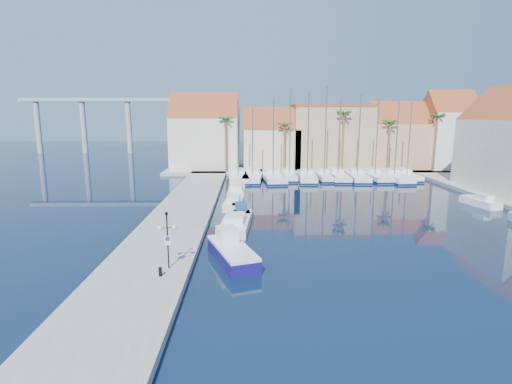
% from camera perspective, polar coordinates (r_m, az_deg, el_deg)
% --- Properties ---
extents(ground, '(260.00, 260.00, 0.00)m').
position_cam_1_polar(ground, '(28.32, 3.56, -10.05)').
color(ground, black).
rests_on(ground, ground).
extents(quay_west, '(6.00, 77.00, 0.50)m').
position_cam_1_polar(quay_west, '(41.60, -10.46, -2.97)').
color(quay_west, gray).
rests_on(quay_west, ground).
extents(shore_north, '(54.00, 16.00, 0.50)m').
position_cam_1_polar(shore_north, '(75.99, 8.15, 3.40)').
color(shore_north, gray).
rests_on(shore_north, ground).
extents(lamp_post, '(1.23, 0.52, 3.69)m').
position_cam_1_polar(lamp_post, '(25.83, -12.56, -5.55)').
color(lamp_post, black).
rests_on(lamp_post, quay_west).
extents(bollard, '(0.22, 0.22, 0.54)m').
position_cam_1_polar(bollard, '(25.41, -13.52, -11.02)').
color(bollard, black).
rests_on(bollard, quay_west).
extents(fishing_boat, '(3.97, 6.49, 2.15)m').
position_cam_1_polar(fishing_boat, '(28.47, -3.51, -8.41)').
color(fishing_boat, '#16105D').
rests_on(fishing_boat, ground).
extents(motorboat_west_0, '(3.00, 7.64, 1.40)m').
position_cam_1_polar(motorboat_west_0, '(36.45, -2.87, -4.37)').
color(motorboat_west_0, white).
rests_on(motorboat_west_0, ground).
extents(motorboat_west_1, '(2.04, 5.13, 1.40)m').
position_cam_1_polar(motorboat_west_1, '(40.80, -2.20, -2.69)').
color(motorboat_west_1, white).
rests_on(motorboat_west_1, ground).
extents(motorboat_west_2, '(2.33, 6.09, 1.40)m').
position_cam_1_polar(motorboat_west_2, '(44.69, -3.16, -1.49)').
color(motorboat_west_2, white).
rests_on(motorboat_west_2, ground).
extents(motorboat_west_3, '(2.12, 6.47, 1.40)m').
position_cam_1_polar(motorboat_west_3, '(51.13, -2.83, 0.11)').
color(motorboat_west_3, white).
rests_on(motorboat_west_3, ground).
extents(motorboat_east_1, '(2.48, 5.08, 1.40)m').
position_cam_1_polar(motorboat_east_1, '(51.72, 29.42, -1.19)').
color(motorboat_east_1, white).
rests_on(motorboat_east_1, ground).
extents(sailboat_0, '(3.74, 11.55, 12.38)m').
position_cam_1_polar(sailboat_0, '(63.23, -2.59, 2.26)').
color(sailboat_0, white).
rests_on(sailboat_0, ground).
extents(sailboat_1, '(3.67, 11.01, 11.24)m').
position_cam_1_polar(sailboat_1, '(63.23, -0.44, 2.27)').
color(sailboat_1, white).
rests_on(sailboat_1, ground).
extents(sailboat_2, '(3.93, 11.72, 12.56)m').
position_cam_1_polar(sailboat_2, '(63.07, 2.36, 2.24)').
color(sailboat_2, white).
rests_on(sailboat_2, ground).
extents(sailboat_3, '(2.42, 8.26, 14.20)m').
position_cam_1_polar(sailboat_3, '(64.12, 4.76, 2.44)').
color(sailboat_3, white).
rests_on(sailboat_3, ground).
extents(sailboat_4, '(3.32, 10.08, 13.49)m').
position_cam_1_polar(sailboat_4, '(63.45, 7.27, 2.25)').
color(sailboat_4, white).
rests_on(sailboat_4, ground).
extents(sailboat_5, '(2.32, 8.25, 14.37)m').
position_cam_1_polar(sailboat_5, '(64.37, 9.61, 2.36)').
color(sailboat_5, white).
rests_on(sailboat_5, ground).
extents(sailboat_6, '(2.90, 10.07, 12.70)m').
position_cam_1_polar(sailboat_6, '(65.08, 11.50, 2.32)').
color(sailboat_6, white).
rests_on(sailboat_6, ground).
extents(sailboat_7, '(3.22, 10.16, 13.16)m').
position_cam_1_polar(sailboat_7, '(65.32, 14.15, 2.24)').
color(sailboat_7, white).
rests_on(sailboat_7, ground).
extents(sailboat_8, '(3.31, 10.25, 12.68)m').
position_cam_1_polar(sailboat_8, '(66.50, 16.43, 2.27)').
color(sailboat_8, white).
rests_on(sailboat_8, ground).
extents(sailboat_9, '(3.30, 10.80, 12.24)m').
position_cam_1_polar(sailboat_9, '(66.52, 18.94, 2.12)').
color(sailboat_9, white).
rests_on(sailboat_9, ground).
extents(sailboat_10, '(2.39, 8.89, 12.02)m').
position_cam_1_polar(sailboat_10, '(68.65, 20.58, 2.29)').
color(sailboat_10, white).
rests_on(sailboat_10, ground).
extents(building_0, '(12.30, 9.00, 13.50)m').
position_cam_1_polar(building_0, '(73.83, -7.24, 8.09)').
color(building_0, beige).
rests_on(building_0, shore_north).
extents(building_1, '(10.30, 8.00, 11.00)m').
position_cam_1_polar(building_1, '(73.62, 2.18, 7.21)').
color(building_1, '#CCBA90').
rests_on(building_1, shore_north).
extents(building_2, '(14.20, 10.20, 11.50)m').
position_cam_1_polar(building_2, '(75.98, 10.53, 7.88)').
color(building_2, tan).
rests_on(building_2, shore_north).
extents(building_3, '(10.30, 8.00, 12.00)m').
position_cam_1_polar(building_3, '(78.36, 19.37, 7.24)').
color(building_3, tan).
rests_on(building_3, shore_north).
extents(building_4, '(8.30, 8.00, 14.00)m').
position_cam_1_polar(building_4, '(80.98, 25.69, 7.67)').
color(building_4, silver).
rests_on(building_4, shore_north).
extents(palm_0, '(2.60, 2.60, 10.15)m').
position_cam_1_polar(palm_0, '(68.44, -4.35, 10.07)').
color(palm_0, brown).
rests_on(palm_0, shore_north).
extents(palm_1, '(2.60, 2.60, 9.15)m').
position_cam_1_polar(palm_1, '(68.65, 4.13, 9.29)').
color(palm_1, brown).
rests_on(palm_1, shore_north).
extents(palm_2, '(2.60, 2.60, 11.15)m').
position_cam_1_polar(palm_2, '(70.24, 12.45, 10.63)').
color(palm_2, brown).
rests_on(palm_2, shore_north).
extents(palm_3, '(2.60, 2.60, 9.65)m').
position_cam_1_polar(palm_3, '(72.53, 18.64, 9.21)').
color(palm_3, brown).
rests_on(palm_3, shore_north).
extents(palm_4, '(2.60, 2.60, 10.65)m').
position_cam_1_polar(palm_4, '(75.57, 24.48, 9.57)').
color(palm_4, brown).
rests_on(palm_4, shore_north).
extents(viaduct, '(48.00, 2.20, 14.45)m').
position_cam_1_polar(viaduct, '(114.42, -20.27, 10.38)').
color(viaduct, '#9E9E99').
rests_on(viaduct, ground).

